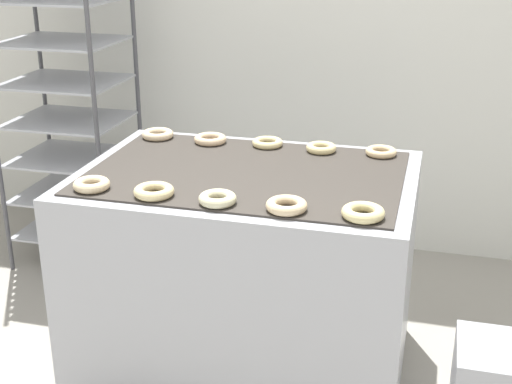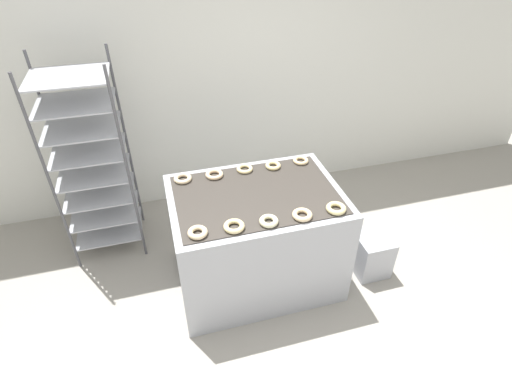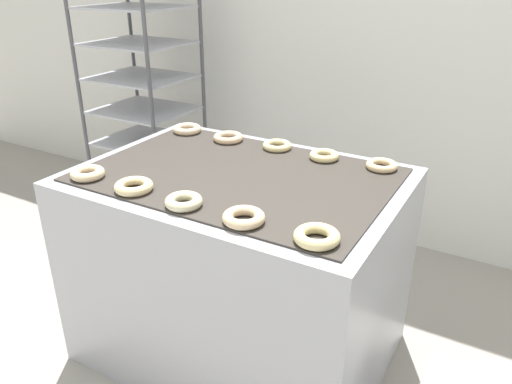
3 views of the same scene
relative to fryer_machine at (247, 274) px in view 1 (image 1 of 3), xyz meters
name	(u,v)px [view 1 (image 1 of 3)]	position (x,y,z in m)	size (l,w,h in m)	color
wall_back	(315,3)	(0.00, 1.41, 0.95)	(8.00, 0.05, 2.80)	silver
fryer_machine	(247,274)	(0.00, 0.00, 0.00)	(1.32, 0.94, 0.90)	#A8AAB2
baking_rack_cart	(68,101)	(-1.22, 0.81, 0.46)	(0.61, 0.54, 1.80)	#4C4C51
donut_near_leftmost	(92,185)	(-0.50, -0.33, 0.47)	(0.14, 0.14, 0.04)	beige
donut_near_left	(154,191)	(-0.25, -0.34, 0.47)	(0.15, 0.15, 0.04)	beige
donut_near_center	(218,199)	(-0.01, -0.35, 0.47)	(0.13, 0.13, 0.04)	beige
donut_near_right	(287,205)	(0.24, -0.35, 0.47)	(0.14, 0.14, 0.04)	beige
donut_near_rightmost	(363,213)	(0.50, -0.34, 0.47)	(0.15, 0.15, 0.04)	beige
donut_far_leftmost	(158,134)	(-0.51, 0.34, 0.47)	(0.14, 0.14, 0.03)	beige
donut_far_left	(210,139)	(-0.26, 0.33, 0.47)	(0.14, 0.14, 0.03)	beige
donut_far_center	(267,143)	(0.00, 0.35, 0.47)	(0.13, 0.13, 0.03)	beige
donut_far_right	(321,148)	(0.24, 0.33, 0.47)	(0.13, 0.13, 0.03)	beige
donut_far_rightmost	(381,152)	(0.49, 0.34, 0.47)	(0.13, 0.13, 0.03)	beige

